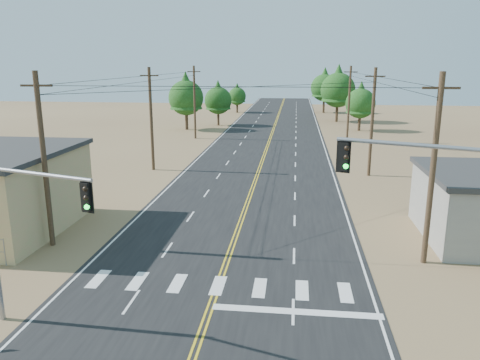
# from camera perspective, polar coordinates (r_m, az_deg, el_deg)

# --- Properties ---
(road) EXTENTS (15.00, 200.00, 0.02)m
(road) POSITION_cam_1_polar(r_m,az_deg,el_deg) (43.63, 2.02, 0.34)
(road) COLOR black
(road) RESTS_ON ground
(utility_pole_left_near) EXTENTS (1.80, 0.30, 10.00)m
(utility_pole_left_near) POSITION_cam_1_polar(r_m,az_deg,el_deg) (28.46, -22.77, 2.31)
(utility_pole_left_near) COLOR #4C3826
(utility_pole_left_near) RESTS_ON ground
(utility_pole_left_mid) EXTENTS (1.80, 0.30, 10.00)m
(utility_pole_left_mid) POSITION_cam_1_polar(r_m,az_deg,el_deg) (46.69, -10.77, 7.38)
(utility_pole_left_mid) COLOR #4C3826
(utility_pole_left_mid) RESTS_ON ground
(utility_pole_left_far) EXTENTS (1.80, 0.30, 10.00)m
(utility_pole_left_far) POSITION_cam_1_polar(r_m,az_deg,el_deg) (65.95, -5.56, 9.47)
(utility_pole_left_far) COLOR #4C3826
(utility_pole_left_far) RESTS_ON ground
(utility_pole_right_near) EXTENTS (1.80, 0.30, 10.00)m
(utility_pole_right_near) POSITION_cam_1_polar(r_m,az_deg,el_deg) (25.79, 22.45, 1.21)
(utility_pole_right_near) COLOR #4C3826
(utility_pole_right_near) RESTS_ON ground
(utility_pole_right_mid) EXTENTS (1.80, 0.30, 10.00)m
(utility_pole_right_mid) POSITION_cam_1_polar(r_m,az_deg,el_deg) (45.10, 15.81, 6.87)
(utility_pole_right_mid) COLOR #4C3826
(utility_pole_right_mid) RESTS_ON ground
(utility_pole_right_far) EXTENTS (1.80, 0.30, 10.00)m
(utility_pole_right_far) POSITION_cam_1_polar(r_m,az_deg,el_deg) (64.84, 13.14, 9.09)
(utility_pole_right_far) COLOR #4C3826
(utility_pole_right_far) RESTS_ON ground
(signal_mast_left) EXTENTS (5.22, 1.83, 6.69)m
(signal_mast_left) POSITION_cam_1_polar(r_m,az_deg,el_deg) (19.81, -25.49, -4.59)
(signal_mast_left) COLOR gray
(signal_mast_left) RESTS_ON ground
(signal_mast_right) EXTENTS (6.01, 2.58, 7.65)m
(signal_mast_right) POSITION_cam_1_polar(r_m,az_deg,el_deg) (18.89, 24.48, -3.25)
(signal_mast_right) COLOR gray
(signal_mast_right) RESTS_ON ground
(tree_left_near) EXTENTS (5.48, 5.48, 9.13)m
(tree_left_near) POSITION_cam_1_polar(r_m,az_deg,el_deg) (75.00, -6.61, 10.35)
(tree_left_near) COLOR #3F2D1E
(tree_left_near) RESTS_ON ground
(tree_left_mid) EXTENTS (4.57, 4.57, 7.62)m
(tree_left_mid) POSITION_cam_1_polar(r_m,az_deg,el_deg) (79.84, -2.69, 9.99)
(tree_left_mid) COLOR #3F2D1E
(tree_left_mid) RESTS_ON ground
(tree_left_far) EXTENTS (3.75, 3.75, 6.25)m
(tree_left_far) POSITION_cam_1_polar(r_m,az_deg,el_deg) (100.91, -0.35, 10.39)
(tree_left_far) COLOR #3F2D1E
(tree_left_far) RESTS_ON ground
(tree_right_near) EXTENTS (4.61, 4.61, 7.69)m
(tree_right_near) POSITION_cam_1_polar(r_m,az_deg,el_deg) (75.80, 14.49, 9.37)
(tree_right_near) COLOR #3F2D1E
(tree_right_near) RESTS_ON ground
(tree_right_mid) EXTENTS (6.14, 6.14, 10.23)m
(tree_right_mid) POSITION_cam_1_polar(r_m,az_deg,el_deg) (86.58, 11.87, 11.09)
(tree_right_mid) COLOR #3F2D1E
(tree_right_mid) RESTS_ON ground
(tree_right_far) EXTENTS (5.71, 5.71, 9.52)m
(tree_right_far) POSITION_cam_1_polar(r_m,az_deg,el_deg) (102.01, 10.27, 11.34)
(tree_right_far) COLOR #3F2D1E
(tree_right_far) RESTS_ON ground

